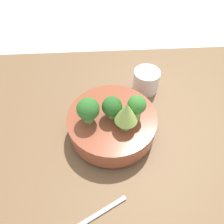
{
  "coord_description": "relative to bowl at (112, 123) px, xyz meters",
  "views": [
    {
      "loc": [
        -0.06,
        -0.41,
        0.6
      ],
      "look_at": [
        -0.04,
        -0.03,
        0.14
      ],
      "focal_mm": 35.0,
      "sensor_mm": 36.0,
      "label": 1
    }
  ],
  "objects": [
    {
      "name": "ground_plane",
      "position": [
        0.04,
        0.03,
        -0.09
      ],
      "size": [
        6.0,
        6.0,
        0.0
      ],
      "primitive_type": "plane",
      "color": "silver"
    },
    {
      "name": "table",
      "position": [
        0.04,
        0.03,
        -0.07
      ],
      "size": [
        0.99,
        0.76,
        0.05
      ],
      "color": "brown",
      "rests_on": "ground_plane"
    },
    {
      "name": "bowl",
      "position": [
        0.0,
        0.0,
        0.0
      ],
      "size": [
        0.25,
        0.25,
        0.08
      ],
      "color": "brown",
      "rests_on": "table"
    },
    {
      "name": "broccoli_floret_right",
      "position": [
        0.06,
        -0.01,
        0.08
      ],
      "size": [
        0.05,
        0.05,
        0.08
      ],
      "color": "#7AB256",
      "rests_on": "bowl"
    },
    {
      "name": "broccoli_floret_center",
      "position": [
        -0.0,
        0.0,
        0.07
      ],
      "size": [
        0.05,
        0.05,
        0.07
      ],
      "color": "#7AB256",
      "rests_on": "bowl"
    },
    {
      "name": "broccoli_floret_left",
      "position": [
        -0.06,
        -0.01,
        0.08
      ],
      "size": [
        0.06,
        0.06,
        0.08
      ],
      "color": "#6BA34C",
      "rests_on": "bowl"
    },
    {
      "name": "romanesco_piece_near",
      "position": [
        0.03,
        -0.04,
        0.09
      ],
      "size": [
        0.06,
        0.06,
        0.09
      ],
      "color": "#7AB256",
      "rests_on": "bowl"
    },
    {
      "name": "cup",
      "position": [
        0.13,
        0.18,
        -0.0
      ],
      "size": [
        0.09,
        0.09,
        0.08
      ],
      "color": "silver",
      "rests_on": "table"
    },
    {
      "name": "fork",
      "position": [
        -0.06,
        -0.24,
        -0.04
      ],
      "size": [
        0.16,
        0.09,
        0.01
      ],
      "color": "#B2B2B7",
      "rests_on": "table"
    }
  ]
}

